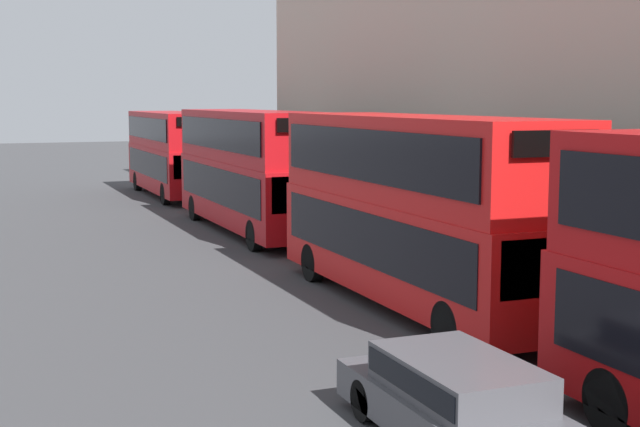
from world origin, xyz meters
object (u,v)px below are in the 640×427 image
at_px(bus_third_in_queue, 251,166).
at_px(car_hatchback, 461,401).
at_px(bus_second_in_queue, 415,203).
at_px(bus_trailing, 172,150).
at_px(pedestrian, 472,252).

height_order(bus_third_in_queue, car_hatchback, bus_third_in_queue).
distance_m(bus_second_in_queue, car_hatchback, 8.67).
bearing_deg(bus_second_in_queue, car_hatchback, -113.60).
relative_size(bus_trailing, car_hatchback, 2.14).
bearing_deg(bus_trailing, car_hatchback, -95.85).
xyz_separation_m(bus_trailing, pedestrian, (2.66, -23.60, -1.48)).
height_order(bus_second_in_queue, pedestrian, bus_second_in_queue).
relative_size(bus_second_in_queue, car_hatchback, 2.21).
bearing_deg(car_hatchback, pedestrian, 57.69).
bearing_deg(bus_second_in_queue, bus_trailing, 90.00).
distance_m(bus_trailing, car_hatchback, 33.39).
relative_size(bus_trailing, pedestrian, 5.69).
bearing_deg(bus_second_in_queue, pedestrian, 34.08).
relative_size(bus_second_in_queue, pedestrian, 5.87).
height_order(bus_second_in_queue, bus_trailing, bus_second_in_queue).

